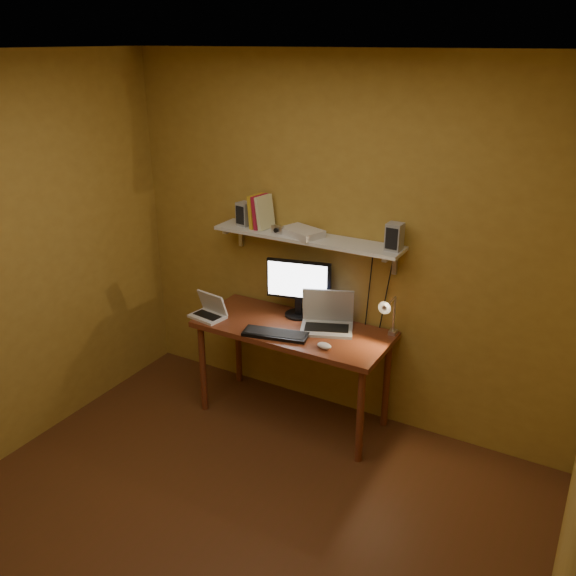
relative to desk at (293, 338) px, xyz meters
The scene contains 14 objects.
room 1.45m from the desk, 80.14° to the right, with size 3.44×3.24×2.64m.
desk is the anchor object (origin of this frame).
wall_shelf 0.72m from the desk, 90.00° to the left, with size 1.40×0.25×0.21m.
monitor 0.38m from the desk, 107.24° to the left, with size 0.47×0.24×0.43m.
laptop 0.29m from the desk, 28.06° to the left, with size 0.43×0.38×0.27m.
netbook 0.65m from the desk, 166.41° to the right, with size 0.27×0.22×0.19m.
keyboard 0.21m from the desk, 101.60° to the right, with size 0.45×0.15×0.02m, color black.
mouse 0.40m from the desk, 28.20° to the right, with size 0.10×0.07×0.04m, color silver.
desk_lamp 0.73m from the desk, 10.81° to the left, with size 0.09×0.23×0.38m.
speaker_left 0.97m from the desk, 158.75° to the left, with size 0.10×0.10×0.17m, color gray.
speaker_right 1.04m from the desk, 17.37° to the left, with size 0.10×0.10×0.18m, color gray.
books 0.93m from the desk, 151.78° to the left, with size 0.14×0.17×0.24m.
shelf_camera 0.78m from the desk, 145.73° to the left, with size 0.10×0.05×0.06m.
router 0.76m from the desk, 99.93° to the left, with size 0.29×0.19×0.05m, color silver.
Camera 1 is at (1.66, -2.14, 2.65)m, focal length 38.00 mm.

